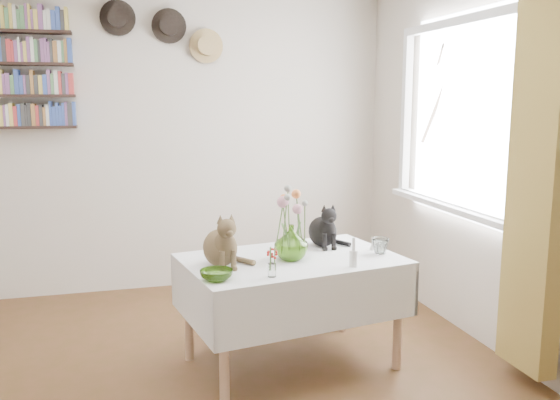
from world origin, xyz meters
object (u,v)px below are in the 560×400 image
object	(u,v)px
flower_vase	(291,242)
bookshelf_unit	(4,69)
black_cat	(323,224)
tabby_cat	(220,238)
dining_table	(292,285)

from	to	relation	value
flower_vase	bookshelf_unit	distance (m)	2.69
black_cat	tabby_cat	bearing A→B (deg)	-160.43
black_cat	flower_vase	xyz separation A→B (m)	(-0.29, -0.27, -0.04)
dining_table	bookshelf_unit	distance (m)	2.79
dining_table	black_cat	world-z (taller)	black_cat
dining_table	bookshelf_unit	bearing A→B (deg)	136.41
tabby_cat	flower_vase	distance (m)	0.43
bookshelf_unit	tabby_cat	bearing A→B (deg)	-52.32
dining_table	black_cat	size ratio (longest dim) A/B	4.70
dining_table	tabby_cat	xyz separation A→B (m)	(-0.44, -0.04, 0.33)
tabby_cat	bookshelf_unit	distance (m)	2.41
tabby_cat	black_cat	size ratio (longest dim) A/B	1.09
black_cat	bookshelf_unit	size ratio (longest dim) A/B	0.29
tabby_cat	bookshelf_unit	size ratio (longest dim) A/B	0.32
black_cat	bookshelf_unit	xyz separation A→B (m)	(-2.05, 1.46, 1.02)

